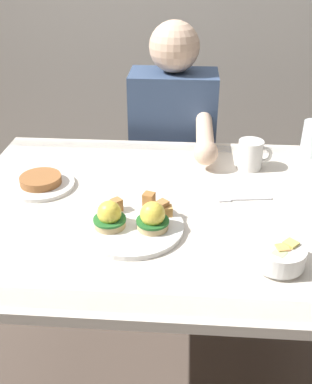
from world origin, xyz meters
name	(u,v)px	position (x,y,z in m)	size (l,w,h in m)	color
ground_plane	(166,379)	(0.00, 0.00, 0.00)	(6.00, 6.00, 0.00)	brown
dining_table	(168,236)	(0.00, 0.00, 0.63)	(1.20, 0.90, 0.74)	silver
eggs_benedict_plate	(133,222)	(-0.09, -0.13, 0.76)	(0.27, 0.27, 0.09)	white
fruit_bowl	(279,256)	(0.26, -0.26, 0.77)	(0.12, 0.12, 0.06)	white
coffee_mug	(251,154)	(0.25, 0.25, 0.79)	(0.11, 0.08, 0.09)	white
fork	(241,199)	(0.21, 0.04, 0.74)	(0.16, 0.04, 0.00)	silver
water_glass_near	(312,140)	(0.47, 0.37, 0.79)	(0.07, 0.07, 0.12)	silver
side_plate	(41,183)	(-0.39, 0.08, 0.75)	(0.20, 0.20, 0.04)	white
diner_person	(173,148)	(-0.01, 0.60, 0.65)	(0.34, 0.54, 1.14)	#33333D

